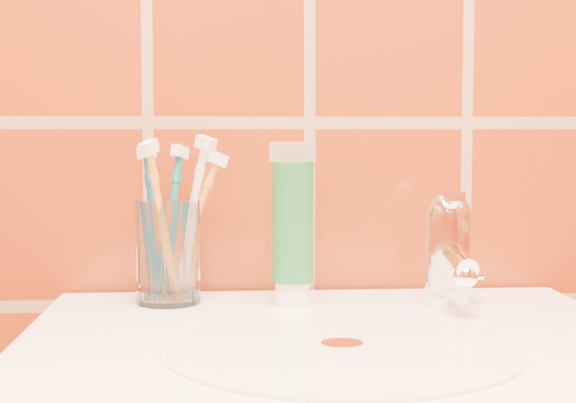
{
  "coord_description": "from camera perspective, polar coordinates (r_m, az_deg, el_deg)",
  "views": [
    {
      "loc": [
        -0.1,
        0.19,
        1.03
      ],
      "look_at": [
        -0.03,
        1.08,
        0.96
      ],
      "focal_mm": 55.0,
      "sensor_mm": 36.0,
      "label": 1
    }
  ],
  "objects": [
    {
      "name": "faucet",
      "position": [
        0.93,
        10.33,
        -2.78
      ],
      "size": [
        0.05,
        0.11,
        0.12
      ],
      "color": "white",
      "rests_on": "pedestal_sink"
    },
    {
      "name": "toothpaste_tube",
      "position": [
        0.92,
        0.3,
        -1.8
      ],
      "size": [
        0.05,
        0.04,
        0.17
      ],
      "rotation": [
        0.0,
        0.0,
        -0.16
      ],
      "color": "white",
      "rests_on": "pedestal_sink"
    },
    {
      "name": "toothbrush_2",
      "position": [
        0.94,
        -8.67,
        -1.53
      ],
      "size": [
        0.07,
        0.08,
        0.18
      ],
      "primitive_type": null,
      "rotation": [
        0.15,
        0.0,
        -2.42
      ],
      "color": "navy",
      "rests_on": "glass_tumbler"
    },
    {
      "name": "toothbrush_3",
      "position": [
        0.96,
        -7.6,
        -1.42
      ],
      "size": [
        0.09,
        0.11,
        0.18
      ],
      "primitive_type": null,
      "rotation": [
        0.26,
        0.0,
        2.64
      ],
      "color": "#0D606F",
      "rests_on": "glass_tumbler"
    },
    {
      "name": "toothbrush_4",
      "position": [
        0.95,
        -6.22,
        -1.66
      ],
      "size": [
        0.12,
        0.11,
        0.17
      ],
      "primitive_type": null,
      "rotation": [
        0.38,
        0.0,
        1.91
      ],
      "color": "orange",
      "rests_on": "glass_tumbler"
    },
    {
      "name": "glass_tumbler",
      "position": [
        0.94,
        -7.77,
        -3.26
      ],
      "size": [
        0.08,
        0.08,
        0.11
      ],
      "primitive_type": "cylinder",
      "rotation": [
        0.0,
        0.0,
        -0.23
      ],
      "color": "white",
      "rests_on": "pedestal_sink"
    },
    {
      "name": "toothbrush_1",
      "position": [
        0.93,
        -6.38,
        -1.29
      ],
      "size": [
        0.11,
        0.11,
        0.19
      ],
      "primitive_type": null,
      "rotation": [
        0.27,
        0.0,
        0.89
      ],
      "color": "white",
      "rests_on": "glass_tumbler"
    },
    {
      "name": "toothbrush_0",
      "position": [
        0.91,
        -8.11,
        -1.53
      ],
      "size": [
        0.1,
        0.12,
        0.19
      ],
      "primitive_type": null,
      "rotation": [
        0.28,
        0.0,
        -0.53
      ],
      "color": "orange",
      "rests_on": "glass_tumbler"
    }
  ]
}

